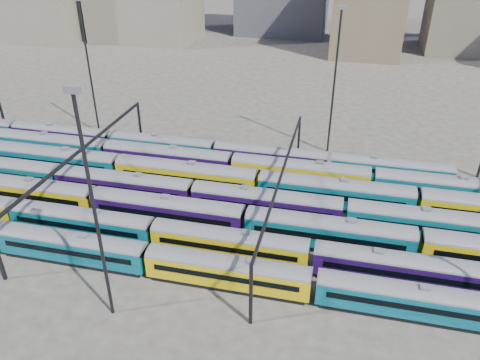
% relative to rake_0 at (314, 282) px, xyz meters
% --- Properties ---
extents(ground, '(500.00, 500.00, 0.00)m').
position_rel_rake_0_xyz_m(ground, '(-16.11, 15.00, -2.55)').
color(ground, '#3C3833').
rests_on(ground, ground).
extents(rake_0, '(118.29, 2.89, 4.85)m').
position_rel_rake_0_xyz_m(rake_0, '(0.00, 0.00, 0.00)').
color(rake_0, black).
rests_on(rake_0, ground).
extents(rake_1, '(141.99, 2.97, 4.99)m').
position_rel_rake_0_xyz_m(rake_1, '(-31.35, 5.00, 0.07)').
color(rake_1, black).
rests_on(rake_1, ground).
extents(rake_2, '(109.59, 3.21, 5.41)m').
position_rel_rake_0_xyz_m(rake_2, '(-21.16, 10.00, 0.29)').
color(rake_2, black).
rests_on(rake_2, ground).
extents(rake_3, '(130.32, 3.18, 5.36)m').
position_rel_rake_0_xyz_m(rake_3, '(-19.11, 15.00, 0.27)').
color(rake_3, black).
rests_on(rake_3, ground).
extents(rake_4, '(136.89, 3.34, 5.63)m').
position_rel_rake_0_xyz_m(rake_4, '(-10.36, 20.00, 0.41)').
color(rake_4, black).
rests_on(rake_4, ground).
extents(rake_5, '(154.67, 3.23, 5.45)m').
position_rel_rake_0_xyz_m(rake_5, '(-26.82, 25.00, 0.31)').
color(rake_5, black).
rests_on(rake_5, ground).
extents(rake_6, '(98.01, 2.87, 4.83)m').
position_rel_rake_0_xyz_m(rake_6, '(-29.99, 30.00, -0.01)').
color(rake_6, black).
rests_on(rake_6, ground).
extents(gantry_1, '(0.35, 40.35, 8.03)m').
position_rel_rake_0_xyz_m(gantry_1, '(-36.11, 15.00, 4.24)').
color(gantry_1, black).
rests_on(gantry_1, ground).
extents(gantry_2, '(0.35, 40.35, 8.03)m').
position_rel_rake_0_xyz_m(gantry_2, '(-6.11, 15.00, 4.24)').
color(gantry_2, black).
rests_on(gantry_2, ground).
extents(mast_1, '(1.40, 0.50, 25.60)m').
position_rel_rake_0_xyz_m(mast_1, '(-46.11, 37.00, 11.42)').
color(mast_1, black).
rests_on(mast_1, ground).
extents(mast_2, '(1.40, 0.50, 25.60)m').
position_rel_rake_0_xyz_m(mast_2, '(-21.11, -7.00, 11.42)').
color(mast_2, black).
rests_on(mast_2, ground).
extents(mast_3, '(1.40, 0.50, 25.60)m').
position_rel_rake_0_xyz_m(mast_3, '(-1.11, 39.00, 11.42)').
color(mast_3, black).
rests_on(mast_3, ground).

